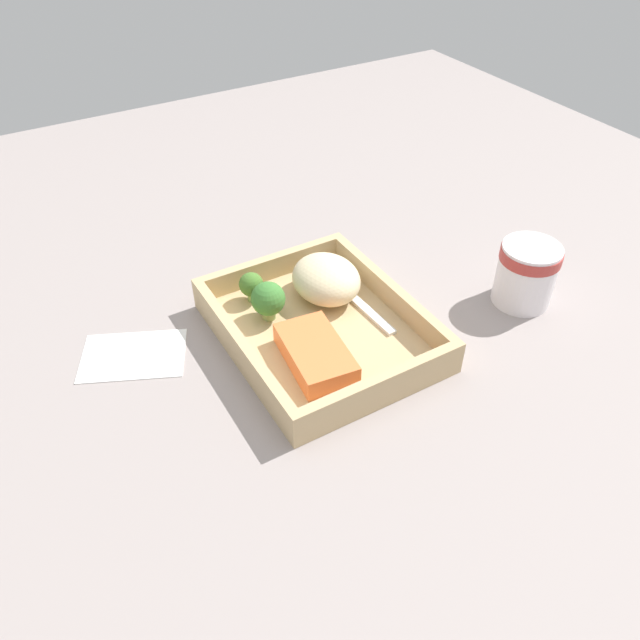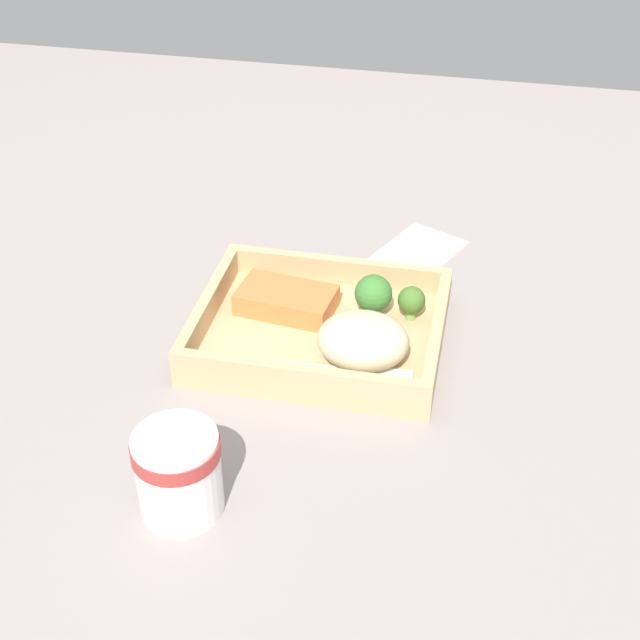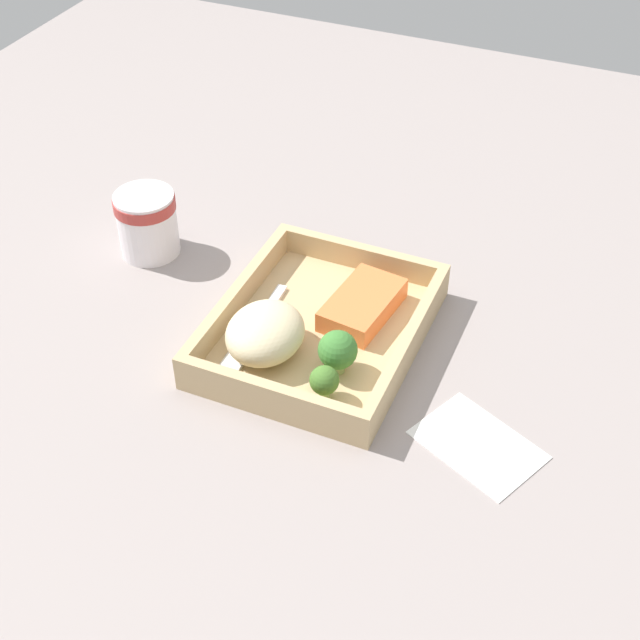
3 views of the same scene
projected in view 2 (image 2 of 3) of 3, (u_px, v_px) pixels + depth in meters
The scene contains 10 objects.
ground_plane at pixel (320, 348), 96.37cm from camera, with size 160.00×160.00×2.00cm, color gray.
takeout_tray at pixel (320, 336), 95.43cm from camera, with size 25.92×21.14×1.20cm, color tan.
tray_rim at pixel (320, 320), 94.18cm from camera, with size 25.92×21.14×3.02cm.
salmon_fillet at pixel (286, 300), 97.60cm from camera, with size 10.44×6.02×2.51cm, color orange.
mashed_potatoes at pixel (363, 341), 89.56cm from camera, with size 9.39×8.07×5.11cm, color beige.
broccoli_floret_1 at pixel (411, 301), 95.65cm from camera, with size 3.00×3.00×3.91cm.
broccoli_floret_2 at pixel (373, 294), 95.86cm from camera, with size 4.10×4.10×4.93cm.
fork at pixel (345, 372), 89.21cm from camera, with size 15.86×2.35×0.44cm.
paper_cup at pixel (178, 470), 74.08cm from camera, with size 7.40×7.40×8.07cm.
receipt_slip at pixel (418, 251), 110.22cm from camera, with size 8.02×11.67×0.24cm, color white.
Camera 2 is at (15.67, -74.42, 58.27)cm, focal length 50.00 mm.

